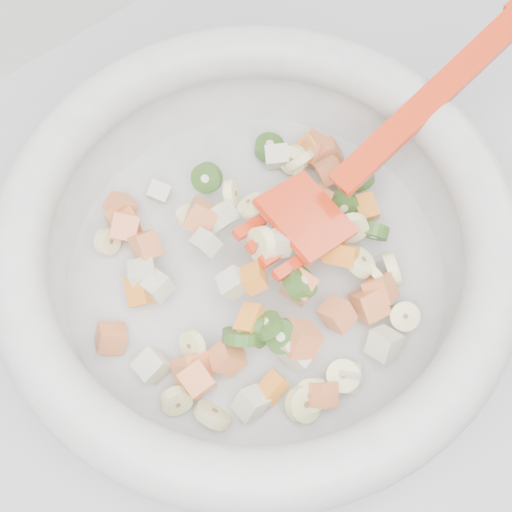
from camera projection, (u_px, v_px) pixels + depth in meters
counter at (322, 325)px, 1.05m from camera, size 2.00×0.60×0.90m
mixing_bowl at (257, 249)px, 0.54m from camera, size 0.48×0.39×0.13m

